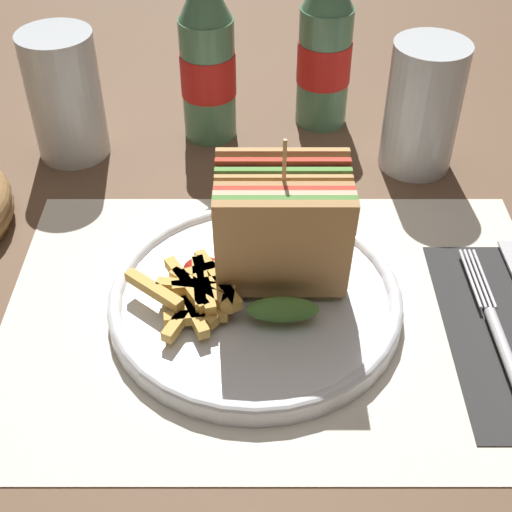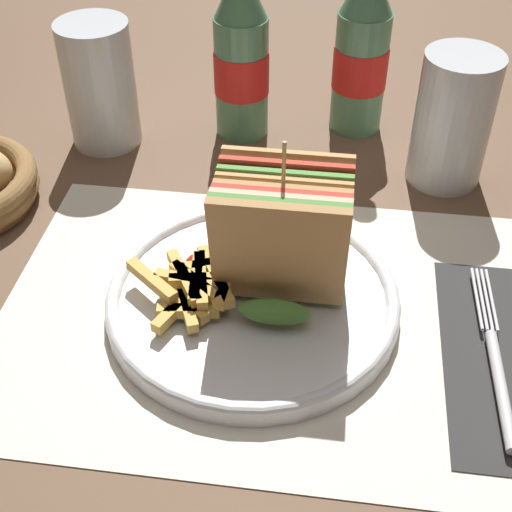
{
  "view_description": "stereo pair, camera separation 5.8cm",
  "coord_description": "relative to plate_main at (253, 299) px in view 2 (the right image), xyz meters",
  "views": [
    {
      "loc": [
        0.01,
        -0.45,
        0.42
      ],
      "look_at": [
        0.01,
        -0.01,
        0.04
      ],
      "focal_mm": 50.0,
      "sensor_mm": 36.0,
      "label": 1
    },
    {
      "loc": [
        0.07,
        -0.44,
        0.42
      ],
      "look_at": [
        0.01,
        -0.01,
        0.04
      ],
      "focal_mm": 50.0,
      "sensor_mm": 36.0,
      "label": 2
    }
  ],
  "objects": [
    {
      "name": "club_sandwich",
      "position": [
        0.02,
        0.01,
        0.06
      ],
      "size": [
        0.1,
        0.09,
        0.14
      ],
      "color": "tan",
      "rests_on": "plate_main"
    },
    {
      "name": "placemat",
      "position": [
        0.02,
        -0.01,
        -0.01
      ],
      "size": [
        0.45,
        0.32,
        0.0
      ],
      "color": "silver",
      "rests_on": "ground_plane"
    },
    {
      "name": "fork",
      "position": [
        0.19,
        -0.05,
        -0.0
      ],
      "size": [
        0.02,
        0.18,
        0.01
      ],
      "rotation": [
        0.0,
        0.0,
        0.02
      ],
      "color": "silver",
      "rests_on": "napkin"
    },
    {
      "name": "coke_bottle_near",
      "position": [
        -0.05,
        0.28,
        0.08
      ],
      "size": [
        0.06,
        0.06,
        0.21
      ],
      "color": "#4C7F5B",
      "rests_on": "ground_plane"
    },
    {
      "name": "fries_pile",
      "position": [
        -0.04,
        -0.01,
        0.02
      ],
      "size": [
        0.11,
        0.09,
        0.02
      ],
      "color": "gold",
      "rests_on": "plate_main"
    },
    {
      "name": "coke_bottle_far",
      "position": [
        0.07,
        0.31,
        0.08
      ],
      "size": [
        0.06,
        0.06,
        0.21
      ],
      "color": "#4C7F5B",
      "rests_on": "ground_plane"
    },
    {
      "name": "glass_far",
      "position": [
        -0.2,
        0.24,
        0.06
      ],
      "size": [
        0.08,
        0.08,
        0.13
      ],
      "color": "silver",
      "rests_on": "ground_plane"
    },
    {
      "name": "ground_plane",
      "position": [
        -0.01,
        0.03,
        -0.01
      ],
      "size": [
        4.0,
        4.0,
        0.0
      ],
      "primitive_type": "plane",
      "color": "brown"
    },
    {
      "name": "ketchup_blob",
      "position": [
        -0.04,
        0.02,
        0.02
      ],
      "size": [
        0.03,
        0.03,
        0.01
      ],
      "color": "maroon",
      "rests_on": "plate_main"
    },
    {
      "name": "plate_main",
      "position": [
        0.0,
        0.0,
        0.0
      ],
      "size": [
        0.24,
        0.24,
        0.02
      ],
      "color": "white",
      "rests_on": "ground_plane"
    },
    {
      "name": "glass_near",
      "position": [
        0.17,
        0.22,
        0.05
      ],
      "size": [
        0.08,
        0.08,
        0.13
      ],
      "color": "silver",
      "rests_on": "ground_plane"
    }
  ]
}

